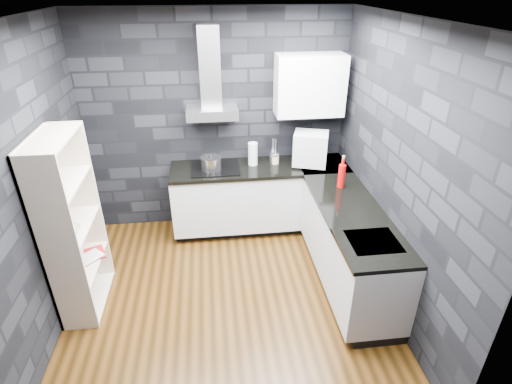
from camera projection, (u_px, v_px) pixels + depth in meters
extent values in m
plane|color=#472A0D|center=(228.00, 298.00, 4.18)|extent=(3.20, 3.20, 0.00)
plane|color=white|center=(216.00, 18.00, 2.90)|extent=(3.20, 3.20, 0.00)
cube|color=black|center=(217.00, 124.00, 4.96)|extent=(3.20, 0.05, 2.70)
cube|color=black|center=(238.00, 322.00, 2.12)|extent=(3.20, 0.05, 2.70)
cube|color=black|center=(30.00, 194.00, 3.37)|extent=(0.05, 3.20, 2.70)
cube|color=black|center=(398.00, 174.00, 3.71)|extent=(0.05, 3.20, 2.70)
cube|color=black|center=(259.00, 222.00, 5.38)|extent=(2.18, 0.50, 0.10)
cube|color=black|center=(349.00, 278.00, 4.38)|extent=(0.50, 1.78, 0.10)
cube|color=silver|center=(260.00, 196.00, 5.14)|extent=(2.20, 0.60, 0.76)
cube|color=silver|center=(350.00, 246.00, 4.18)|extent=(0.60, 1.80, 0.76)
cube|color=black|center=(260.00, 168.00, 4.94)|extent=(2.20, 0.62, 0.04)
cube|color=black|center=(353.00, 214.00, 3.99)|extent=(0.62, 1.80, 0.04)
cube|color=black|center=(323.00, 164.00, 5.03)|extent=(0.62, 0.62, 0.04)
cube|color=silver|center=(212.00, 113.00, 4.68)|extent=(0.60, 0.34, 0.12)
cube|color=silver|center=(210.00, 67.00, 4.50)|extent=(0.24, 0.20, 0.90)
cube|color=white|center=(310.00, 85.00, 4.66)|extent=(0.80, 0.35, 0.70)
cube|color=black|center=(215.00, 168.00, 4.88)|extent=(0.58, 0.50, 0.01)
cube|color=silver|center=(373.00, 241.00, 3.54)|extent=(0.44, 0.40, 0.01)
cylinder|color=silver|center=(211.00, 164.00, 4.81)|extent=(0.30, 0.30, 0.14)
cylinder|color=white|center=(253.00, 154.00, 4.92)|extent=(0.14, 0.14, 0.28)
cylinder|color=#C8B08A|center=(275.00, 159.00, 4.99)|extent=(0.11, 0.11, 0.11)
cylinder|color=silver|center=(274.00, 157.00, 5.01)|extent=(0.13, 0.13, 0.14)
cube|color=silver|center=(310.00, 149.00, 4.85)|extent=(0.48, 0.42, 0.40)
cylinder|color=#B50808|center=(342.00, 176.00, 4.39)|extent=(0.09, 0.09, 0.27)
cube|color=beige|center=(72.00, 227.00, 3.73)|extent=(0.49, 0.85, 1.80)
imported|color=silver|center=(69.00, 230.00, 3.63)|extent=(0.25, 0.25, 0.05)
imported|color=maroon|center=(83.00, 247.00, 4.00)|extent=(0.18, 0.09, 0.25)
imported|color=#B2B2B2|center=(82.00, 245.00, 4.00)|extent=(0.14, 0.14, 0.25)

